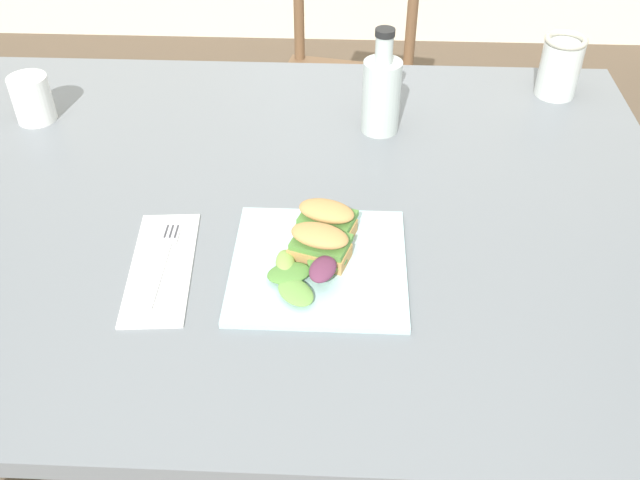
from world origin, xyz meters
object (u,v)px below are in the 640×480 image
Objects in this scene: sandwich_half_front at (320,243)px; sandwich_half_back at (327,219)px; cup_extra_side at (32,99)px; chair_wooden_far at (344,85)px; dining_table at (263,248)px; fork_on_napkin at (164,257)px; mason_jar_iced_tea at (560,69)px; bottle_cold_brew at (381,98)px; plate_lunch at (319,265)px.

sandwich_half_front and sandwich_half_back have the same top height.
sandwich_half_back is 1.10× the size of cup_extra_side.
chair_wooden_far is at bearing 89.26° from sandwich_half_back.
sandwich_half_front is at bearing -97.34° from sandwich_half_back.
dining_table is 0.23m from fork_on_napkin.
mason_jar_iced_tea is 1.38× the size of cup_extra_side.
bottle_cold_brew reaches higher than chair_wooden_far.
plate_lunch is 0.08m from sandwich_half_back.
sandwich_half_front is 0.80× the size of mason_jar_iced_tea.
plate_lunch is at bearing -56.81° from dining_table.
sandwich_half_back is 0.66m from mason_jar_iced_tea.
fork_on_napkin is (-0.26, -1.13, 0.30)m from chair_wooden_far.
chair_wooden_far is at bearing 51.02° from cup_extra_side.
sandwich_half_front is 0.69m from cup_extra_side.
sandwich_half_front is (-0.02, -1.12, 0.33)m from chair_wooden_far.
chair_wooden_far reaches higher than cup_extra_side.
dining_table is 0.71m from mason_jar_iced_tea.
cup_extra_side is at bearing 149.69° from sandwich_half_back.
plate_lunch is 2.61× the size of sandwich_half_front.
sandwich_half_front is at bearing -34.81° from cup_extra_side.
sandwich_half_back is at bearing -132.89° from mason_jar_iced_tea.
dining_table is 7.05× the size of bottle_cold_brew.
bottle_cold_brew is 0.66m from cup_extra_side.
bottle_cold_brew is (0.20, 0.23, 0.17)m from dining_table.
dining_table is at bearing 51.24° from fork_on_napkin.
sandwich_half_back is at bearing -105.01° from bottle_cold_brew.
dining_table is 1.00m from chair_wooden_far.
chair_wooden_far is at bearing 88.91° from sandwich_half_front.
plate_lunch is at bearing -91.14° from chair_wooden_far.
plate_lunch is 0.72m from mason_jar_iced_tea.
plate_lunch is 1.39× the size of fork_on_napkin.
chair_wooden_far is (0.13, 0.97, -0.19)m from dining_table.
dining_table is at bearing -97.60° from chair_wooden_far.
sandwich_half_front is 0.53× the size of fork_on_napkin.
cup_extra_side is at bearing 179.36° from bottle_cold_brew.
bottle_cold_brew is 1.62× the size of mason_jar_iced_tea.
dining_table is 5.48× the size of plate_lunch.
plate_lunch is 0.03m from sandwich_half_front.
sandwich_half_back reaches higher than plate_lunch.
dining_table is at bearing 125.28° from sandwich_half_front.
sandwich_half_back is 0.80× the size of mason_jar_iced_tea.
bottle_cold_brew reaches higher than dining_table.
dining_table is at bearing 140.78° from sandwich_half_back.
bottle_cold_brew reaches higher than fork_on_napkin.
bottle_cold_brew is at bearing -0.64° from cup_extra_side.
sandwich_half_back is 0.67m from cup_extra_side.
chair_wooden_far is 0.80m from mason_jar_iced_tea.
chair_wooden_far is at bearing 88.86° from plate_lunch.
mason_jar_iced_tea reaches higher than sandwich_half_front.
plate_lunch is 0.70m from cup_extra_side.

